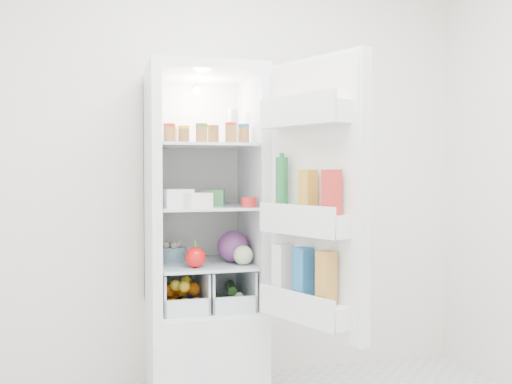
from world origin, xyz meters
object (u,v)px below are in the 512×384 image
object	(u,v)px
fridge_door	(313,203)
refrigerator	(202,275)
red_cabbage	(233,246)
mushroom_bowl	(171,254)

from	to	relation	value
fridge_door	refrigerator	bearing A→B (deg)	11.04
red_cabbage	mushroom_bowl	bearing A→B (deg)	155.08
refrigerator	mushroom_bowl	world-z (taller)	refrigerator
red_cabbage	refrigerator	bearing A→B (deg)	148.21
refrigerator	mushroom_bowl	xyz separation A→B (m)	(-0.17, 0.05, 0.12)
red_cabbage	mushroom_bowl	xyz separation A→B (m)	(-0.32, 0.15, -0.05)
refrigerator	fridge_door	world-z (taller)	refrigerator
fridge_door	mushroom_bowl	bearing A→B (deg)	17.94
fridge_door	red_cabbage	bearing A→B (deg)	3.76
mushroom_bowl	fridge_door	world-z (taller)	fridge_door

